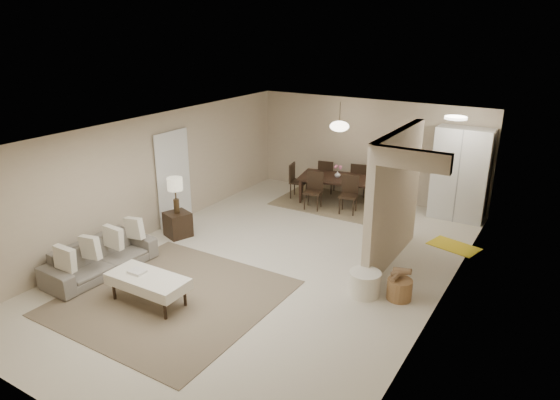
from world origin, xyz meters
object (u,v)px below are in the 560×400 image
Objects in this scene: wicker_basket at (399,289)px; dining_table at (337,190)px; round_pouf at (365,284)px; side_table at (178,224)px; pantry_cabinet at (461,174)px; ottoman_bench at (148,281)px; sofa at (100,258)px.

dining_table is at bearing 127.81° from wicker_basket.
round_pouf is at bearing -70.84° from dining_table.
side_table is 0.28× the size of dining_table.
wicker_basket is 0.22× the size of dining_table.
pantry_cabinet reaches higher than ottoman_bench.
ottoman_bench is 3.50m from round_pouf.
wicker_basket is at bearing 17.39° from round_pouf.
pantry_cabinet is at bearing -36.44° from sofa.
round_pouf is 1.29× the size of wicker_basket.
sofa is 5.95m from dining_table.
sofa reaches higher than ottoman_bench.
ottoman_bench reaches higher than round_pouf.
round_pouf is at bearing -162.61° from wicker_basket.
dining_table reaches higher than round_pouf.
wicker_basket is at bearing -64.17° from dining_table.
pantry_cabinet reaches higher than wicker_basket.
wicker_basket is (3.37, 2.21, -0.21)m from ottoman_bench.
ottoman_bench is 4.04m from wicker_basket.
pantry_cabinet is 2.93m from dining_table.
side_table is at bearing 179.41° from wicker_basket.
side_table is 4.28m from round_pouf.
sofa is at bearing -128.40° from pantry_cabinet.
pantry_cabinet is 7.77m from sofa.
sofa is 4.97× the size of wicker_basket.
wicker_basket is (4.86, 1.91, -0.12)m from sofa.
dining_table is at bearing 121.14° from round_pouf.
pantry_cabinet is 1.56× the size of ottoman_bench.
dining_table is (-2.34, 3.87, 0.12)m from round_pouf.
round_pouf is 4.52m from dining_table.
dining_table reaches higher than side_table.
ottoman_bench is at bearing -99.44° from sofa.
wicker_basket is at bearing 32.58° from ottoman_bench.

